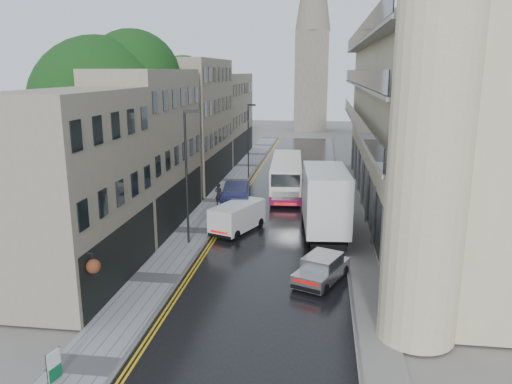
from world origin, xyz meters
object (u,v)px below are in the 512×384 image
(silver_hatchback, at_px, (296,274))
(lamp_post_near, at_px, (187,179))
(white_lorry, at_px, (307,210))
(estate_sign, at_px, (54,366))
(tree_near, at_px, (102,130))
(cream_bus, at_px, (272,184))
(tree_far, at_px, (164,122))
(white_van, at_px, (214,221))
(navy_van, at_px, (222,206))
(lamp_post_far, at_px, (248,142))
(pedestrian, at_px, (219,195))

(silver_hatchback, bearing_deg, lamp_post_near, 164.77)
(white_lorry, bearing_deg, estate_sign, -123.10)
(tree_near, relative_size, cream_bus, 1.21)
(cream_bus, bearing_deg, lamp_post_near, -113.58)
(tree_far, xyz_separation_m, silver_hatchback, (13.94, -22.14, -5.46))
(tree_far, bearing_deg, white_van, -61.37)
(navy_van, bearing_deg, white_van, -96.83)
(white_lorry, relative_size, silver_hatchback, 2.29)
(silver_hatchback, xyz_separation_m, navy_van, (-6.04, 10.58, 0.55))
(silver_hatchback, height_order, white_van, white_van)
(tree_near, height_order, estate_sign, tree_near)
(navy_van, bearing_deg, cream_bus, 59.57)
(white_lorry, distance_m, silver_hatchback, 6.70)
(cream_bus, distance_m, silver_hatchback, 17.68)
(silver_hatchback, distance_m, estate_sign, 12.41)
(lamp_post_far, bearing_deg, white_van, -74.98)
(lamp_post_far, bearing_deg, lamp_post_near, -78.67)
(tree_far, height_order, lamp_post_near, tree_far)
(silver_hatchback, bearing_deg, white_lorry, 110.67)
(lamp_post_near, xyz_separation_m, lamp_post_far, (0.88, 20.54, -0.47))
(cream_bus, bearing_deg, white_lorry, -76.16)
(pedestrian, bearing_deg, white_van, 114.03)
(silver_hatchback, bearing_deg, cream_bus, 123.32)
(navy_van, relative_size, estate_sign, 4.57)
(pedestrian, bearing_deg, silver_hatchback, 130.56)
(cream_bus, bearing_deg, navy_van, -116.91)
(silver_hatchback, xyz_separation_m, lamp_post_near, (-7.33, 5.84, 3.61))
(lamp_post_near, relative_size, lamp_post_far, 1.13)
(white_van, bearing_deg, tree_near, -167.83)
(white_van, relative_size, lamp_post_near, 0.54)
(tree_near, relative_size, lamp_post_near, 1.63)
(tree_far, xyz_separation_m, navy_van, (7.90, -11.57, -4.91))
(navy_van, height_order, lamp_post_near, lamp_post_near)
(cream_bus, relative_size, lamp_post_near, 1.35)
(tree_near, bearing_deg, pedestrian, 40.01)
(cream_bus, bearing_deg, tree_near, -146.89)
(white_van, distance_m, estate_sign, 17.10)
(silver_hatchback, bearing_deg, estate_sign, -108.25)
(pedestrian, xyz_separation_m, lamp_post_far, (0.78, 11.35, 2.84))
(white_van, distance_m, pedestrian, 7.45)
(tree_near, height_order, pedestrian, tree_near)
(tree_near, distance_m, white_van, 10.20)
(tree_near, relative_size, white_van, 3.04)
(tree_near, height_order, white_van, tree_near)
(cream_bus, height_order, navy_van, cream_bus)
(cream_bus, xyz_separation_m, white_van, (-2.98, -9.72, -0.53))
(pedestrian, xyz_separation_m, lamp_post_near, (-0.10, -9.19, 3.32))
(white_lorry, xyz_separation_m, lamp_post_far, (-6.75, 19.89, 1.50))
(tree_near, xyz_separation_m, white_van, (8.20, -1.47, -5.89))
(tree_near, height_order, white_lorry, tree_near)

